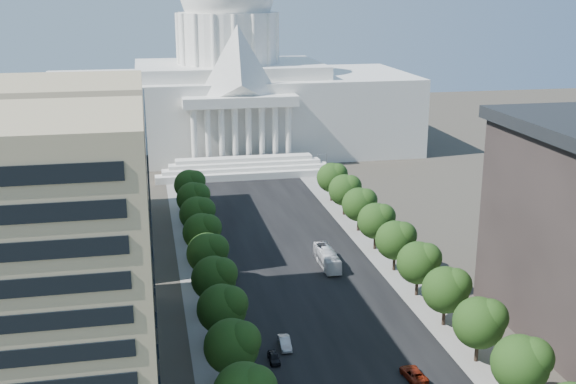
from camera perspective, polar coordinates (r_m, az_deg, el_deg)
road_asphalt at (r=153.95m, az=-0.24°, el=-4.21°), size 30.00×260.00×0.01m
sidewalk_left at (r=151.67m, az=-7.33°, el=-4.66°), size 8.00×260.00×0.02m
sidewalk_right at (r=158.49m, az=6.53°, el=-3.72°), size 8.00×260.00×0.02m
capitol at (r=240.61m, az=-4.65°, el=8.01°), size 120.00×56.00×73.00m
office_block_left_far at (r=157.80m, az=-18.35°, el=1.17°), size 38.00×52.00×30.00m
tree_l_c at (r=99.76m, az=-4.28°, el=-11.95°), size 7.79×7.60×9.97m
tree_l_d at (r=110.45m, az=-5.08°, el=-9.08°), size 7.79×7.60×9.97m
tree_l_e at (r=121.38m, az=-5.72°, el=-6.71°), size 7.79×7.60×9.97m
tree_l_f at (r=132.50m, az=-6.25°, el=-4.74°), size 7.79×7.60×9.97m
tree_l_g at (r=143.76m, az=-6.70°, el=-3.08°), size 7.79×7.60×9.97m
tree_l_h at (r=155.13m, az=-7.08°, el=-1.66°), size 7.79×7.60×9.97m
tree_l_i at (r=166.59m, az=-7.40°, el=-0.43°), size 7.79×7.60×9.97m
tree_l_j at (r=178.12m, az=-7.69°, el=0.64°), size 7.79×7.60×9.97m
tree_r_b at (r=100.11m, az=18.12°, el=-12.66°), size 7.79×7.60×9.97m
tree_r_c at (r=109.46m, az=15.05°, el=-9.84°), size 7.79×7.60×9.97m
tree_r_d at (r=119.28m, az=12.52°, el=-7.45°), size 7.79×7.60×9.97m
tree_r_e at (r=129.47m, az=10.41°, el=-5.43°), size 7.79×7.60×9.97m
tree_r_f at (r=139.94m, az=8.61°, el=-3.69°), size 7.79×7.60×9.97m
tree_r_g at (r=150.65m, az=7.08°, el=-2.20°), size 7.79×7.60×9.97m
tree_r_h at (r=161.53m, az=5.75°, el=-0.90°), size 7.79×7.60×9.97m
tree_r_i at (r=172.57m, az=4.60°, el=0.23°), size 7.79×7.60×9.97m
tree_r_j at (r=183.72m, az=3.58°, el=1.23°), size 7.79×7.60×9.97m
streetlight_b at (r=109.75m, az=15.96°, el=-10.21°), size 2.61×0.44×9.00m
streetlight_c at (r=130.43m, az=11.00°, el=-5.59°), size 2.61×0.44×9.00m
streetlight_d at (r=152.40m, az=7.49°, el=-2.25°), size 2.61×0.44×9.00m
streetlight_e at (r=175.19m, az=4.89°, el=0.25°), size 2.61×0.44×9.00m
streetlight_f at (r=198.51m, az=2.89°, el=2.17°), size 2.61×0.44×9.00m
car_dark_a at (r=108.45m, az=-1.13°, el=-12.95°), size 1.55×3.84×1.31m
car_silver at (r=112.12m, az=-0.25°, el=-11.85°), size 1.83×4.78×1.56m
car_red at (r=105.66m, az=9.89°, el=-13.98°), size 2.94×5.64×1.52m
car_dark_b at (r=138.35m, az=-4.60°, el=-6.30°), size 2.54×5.56×1.58m
city_bus at (r=142.27m, az=3.10°, el=-5.23°), size 2.91×12.23×3.40m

